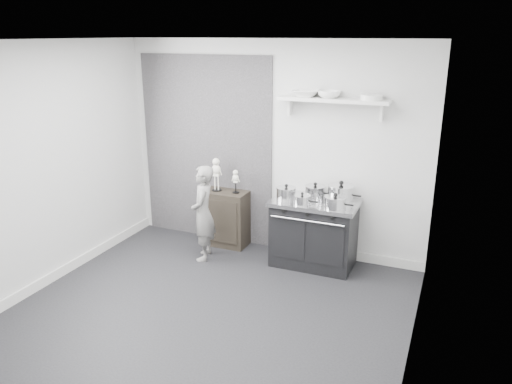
# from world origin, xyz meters

# --- Properties ---
(ground) EXTENTS (4.00, 4.00, 0.00)m
(ground) POSITION_xyz_m (0.00, 0.00, 0.00)
(ground) COLOR black
(ground) RESTS_ON ground
(room_shell) EXTENTS (4.02, 3.62, 2.71)m
(room_shell) POSITION_xyz_m (-0.09, 0.15, 1.64)
(room_shell) COLOR beige
(room_shell) RESTS_ON ground
(wall_shelf) EXTENTS (1.30, 0.26, 0.24)m
(wall_shelf) POSITION_xyz_m (0.80, 1.68, 2.01)
(wall_shelf) COLOR silver
(wall_shelf) RESTS_ON room_shell
(stove) EXTENTS (1.04, 0.65, 0.83)m
(stove) POSITION_xyz_m (0.68, 1.48, 0.42)
(stove) COLOR black
(stove) RESTS_ON ground
(side_cabinet) EXTENTS (0.58, 0.34, 0.75)m
(side_cabinet) POSITION_xyz_m (-0.58, 1.61, 0.38)
(side_cabinet) COLOR black
(side_cabinet) RESTS_ON ground
(child) EXTENTS (0.42, 0.51, 1.22)m
(child) POSITION_xyz_m (-0.65, 1.11, 0.61)
(child) COLOR slate
(child) RESTS_ON ground
(pot_front_left) EXTENTS (0.33, 0.24, 0.20)m
(pot_front_left) POSITION_xyz_m (0.34, 1.39, 0.91)
(pot_front_left) COLOR silver
(pot_front_left) RESTS_ON stove
(pot_back_left) EXTENTS (0.34, 0.25, 0.19)m
(pot_back_left) POSITION_xyz_m (0.64, 1.61, 0.91)
(pot_back_left) COLOR silver
(pot_back_left) RESTS_ON stove
(pot_back_right) EXTENTS (0.40, 0.32, 0.26)m
(pot_back_right) POSITION_xyz_m (0.97, 1.57, 0.94)
(pot_back_right) COLOR silver
(pot_back_right) RESTS_ON stove
(pot_front_right) EXTENTS (0.34, 0.25, 0.19)m
(pot_front_right) POSITION_xyz_m (0.97, 1.30, 0.90)
(pot_front_right) COLOR silver
(pot_front_right) RESTS_ON stove
(pot_front_center) EXTENTS (0.29, 0.20, 0.15)m
(pot_front_center) POSITION_xyz_m (0.58, 1.29, 0.89)
(pot_front_center) COLOR silver
(pot_front_center) RESTS_ON stove
(skeleton_full) EXTENTS (0.14, 0.09, 0.51)m
(skeleton_full) POSITION_xyz_m (-0.71, 1.61, 1.01)
(skeleton_full) COLOR silver
(skeleton_full) RESTS_ON side_cabinet
(skeleton_torso) EXTENTS (0.10, 0.06, 0.36)m
(skeleton_torso) POSITION_xyz_m (-0.43, 1.61, 0.93)
(skeleton_torso) COLOR silver
(skeleton_torso) RESTS_ON side_cabinet
(bowl_large) EXTENTS (0.32, 0.32, 0.08)m
(bowl_large) POSITION_xyz_m (0.46, 1.67, 2.08)
(bowl_large) COLOR white
(bowl_large) RESTS_ON wall_shelf
(bowl_small) EXTENTS (0.27, 0.27, 0.08)m
(bowl_small) POSITION_xyz_m (0.75, 1.67, 2.08)
(bowl_small) COLOR white
(bowl_small) RESTS_ON wall_shelf
(plate_stack) EXTENTS (0.25, 0.25, 0.06)m
(plate_stack) POSITION_xyz_m (1.24, 1.67, 2.07)
(plate_stack) COLOR white
(plate_stack) RESTS_ON wall_shelf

